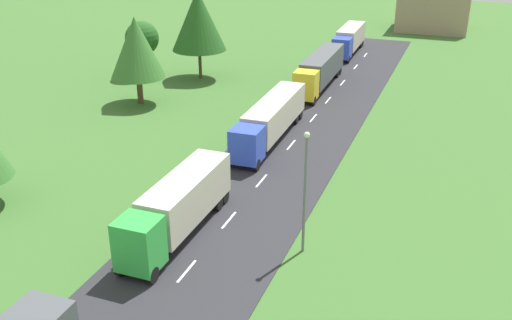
{
  "coord_description": "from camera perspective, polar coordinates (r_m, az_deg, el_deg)",
  "views": [
    {
      "loc": [
        14.01,
        1.05,
        20.26
      ],
      "look_at": [
        -0.25,
        39.45,
        2.04
      ],
      "focal_mm": 41.18,
      "sensor_mm": 36.0,
      "label": 1
    }
  ],
  "objects": [
    {
      "name": "truck_second",
      "position": [
        38.34,
        -7.58,
        -4.38
      ],
      "size": [
        2.55,
        11.65,
        3.67
      ],
      "color": "green",
      "rests_on": "road"
    },
    {
      "name": "distant_building",
      "position": [
        106.31,
        16.93,
        13.86
      ],
      "size": [
        11.43,
        10.47,
        6.77
      ],
      "primitive_type": "cube",
      "color": "#9E846B",
      "rests_on": "ground"
    },
    {
      "name": "lamppost_second",
      "position": [
        35.3,
        4.78,
        -2.64
      ],
      "size": [
        0.36,
        0.36,
        8.04
      ],
      "color": "slate",
      "rests_on": "ground"
    },
    {
      "name": "truck_fifth",
      "position": [
        86.2,
        9.03,
        11.54
      ],
      "size": [
        2.67,
        11.96,
        3.59
      ],
      "color": "blue",
      "rests_on": "road"
    },
    {
      "name": "truck_fourth",
      "position": [
        69.46,
        6.25,
        8.78
      ],
      "size": [
        2.62,
        14.47,
        3.73
      ],
      "color": "yellow",
      "rests_on": "road"
    },
    {
      "name": "truck_third",
      "position": [
        53.28,
        1.43,
        4.04
      ],
      "size": [
        2.69,
        14.62,
        3.49
      ],
      "color": "blue",
      "rests_on": "road"
    },
    {
      "name": "tree_maple",
      "position": [
        72.08,
        -5.62,
        13.38
      ],
      "size": [
        6.53,
        6.53,
        10.74
      ],
      "color": "#513823",
      "rests_on": "ground"
    },
    {
      "name": "lane_marking_centre",
      "position": [
        32.7,
        -10.23,
        -14.61
      ],
      "size": [
        0.16,
        124.35,
        0.01
      ],
      "color": "white",
      "rests_on": "road"
    },
    {
      "name": "road",
      "position": [
        33.99,
        -8.63,
        -12.86
      ],
      "size": [
        10.0,
        140.0,
        0.06
      ],
      "primitive_type": "cube",
      "color": "#2B2B30",
      "rests_on": "ground"
    },
    {
      "name": "tree_birch",
      "position": [
        63.52,
        -11.54,
        10.66
      ],
      "size": [
        5.78,
        5.78,
        9.34
      ],
      "color": "#513823",
      "rests_on": "ground"
    },
    {
      "name": "tree_oak",
      "position": [
        74.62,
        -11.02,
        11.5
      ],
      "size": [
        4.13,
        4.13,
        6.79
      ],
      "color": "#513823",
      "rests_on": "ground"
    }
  ]
}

